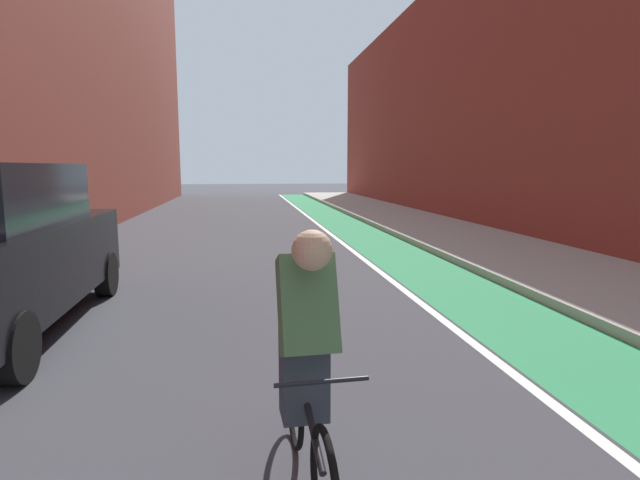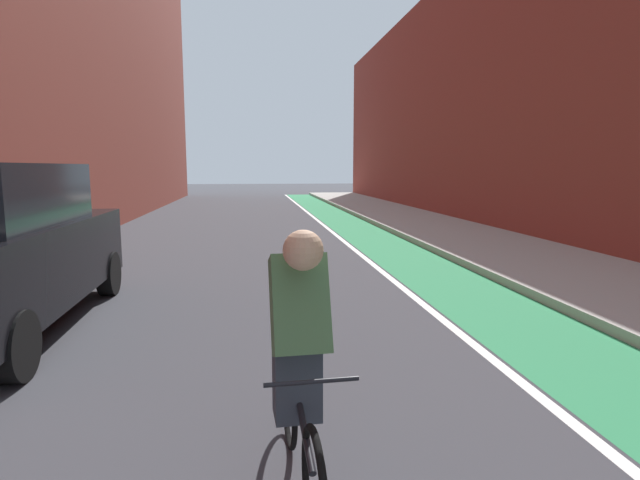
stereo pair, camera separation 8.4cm
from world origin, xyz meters
TOP-DOWN VIEW (x-y plane):
  - ground_plane at (0.00, 17.98)m, footprint 96.71×96.71m
  - bike_lane_paint at (3.29, 19.98)m, footprint 1.60×43.96m
  - lane_divider_stripe at (2.39, 19.98)m, footprint 0.12×43.96m
  - sidewalk_right at (5.69, 19.98)m, footprint 3.20×43.96m
  - building_facade_right at (8.49, 21.98)m, footprint 2.40×39.96m
  - cyclist_mid at (0.24, 8.46)m, footprint 0.48×1.71m

SIDE VIEW (x-z plane):
  - ground_plane at x=0.00m, z-range 0.00..0.00m
  - bike_lane_paint at x=3.29m, z-range 0.00..0.00m
  - lane_divider_stripe at x=2.39m, z-range 0.00..0.00m
  - sidewalk_right at x=5.69m, z-range 0.00..0.14m
  - cyclist_mid at x=0.24m, z-range 0.04..1.65m
  - building_facade_right at x=8.49m, z-range 0.00..8.99m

